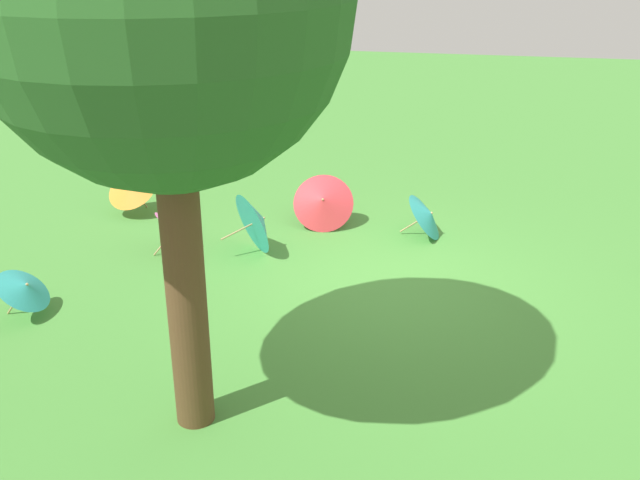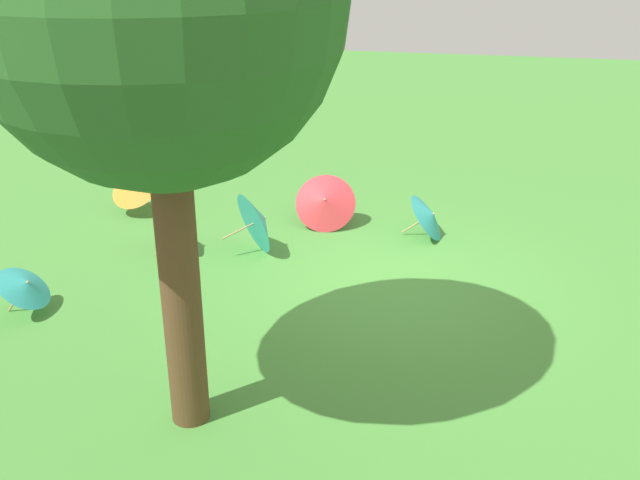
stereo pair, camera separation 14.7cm
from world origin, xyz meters
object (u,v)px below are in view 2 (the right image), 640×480
(parasol_red_0, at_px, (325,201))
(parasol_teal_2, at_px, (25,285))
(parasol_teal_0, at_px, (430,216))
(parasol_pink_2, at_px, (180,225))
(parasol_orange_0, at_px, (134,185))
(parasol_teal_1, at_px, (259,221))
(shade_tree, at_px, (156,2))
(parasol_purple_0, at_px, (137,147))

(parasol_red_0, bearing_deg, parasol_teal_2, 49.97)
(parasol_teal_0, relative_size, parasol_pink_2, 0.86)
(parasol_orange_0, distance_m, parasol_teal_2, 3.43)
(parasol_teal_2, bearing_deg, parasol_teal_1, -132.39)
(shade_tree, relative_size, parasol_purple_0, 5.88)
(shade_tree, height_order, parasol_purple_0, shade_tree)
(parasol_teal_0, height_order, parasol_purple_0, parasol_teal_0)
(parasol_orange_0, height_order, parasol_pink_2, parasol_orange_0)
(parasol_orange_0, bearing_deg, parasol_red_0, -178.55)
(parasol_teal_1, relative_size, parasol_teal_2, 1.42)
(parasol_orange_0, relative_size, parasol_teal_2, 1.38)
(parasol_teal_0, bearing_deg, parasol_red_0, -1.99)
(parasol_pink_2, height_order, parasol_teal_1, parasol_teal_1)
(parasol_orange_0, relative_size, parasol_teal_1, 0.97)
(shade_tree, relative_size, parasol_orange_0, 5.49)
(parasol_orange_0, height_order, parasol_teal_2, parasol_orange_0)
(parasol_teal_0, bearing_deg, parasol_pink_2, 20.10)
(parasol_teal_2, relative_size, parasol_red_0, 0.67)
(parasol_teal_0, xyz_separation_m, parasol_teal_2, (4.57, 3.44, 0.03))
(parasol_red_0, bearing_deg, parasol_teal_1, 55.82)
(shade_tree, xyz_separation_m, parasol_teal_0, (-1.88, -4.94, -3.45))
(parasol_purple_0, xyz_separation_m, parasol_teal_1, (-3.59, 3.51, 0.10))
(parasol_teal_0, distance_m, parasol_teal_1, 2.58)
(parasol_teal_0, xyz_separation_m, parasol_orange_0, (4.81, 0.02, 0.15))
(shade_tree, xyz_separation_m, parasol_teal_2, (2.69, -1.50, -3.42))
(parasol_pink_2, distance_m, parasol_teal_1, 1.15)
(shade_tree, bearing_deg, parasol_teal_1, -82.88)
(parasol_teal_0, bearing_deg, shade_tree, 69.19)
(parasol_pink_2, xyz_separation_m, parasol_red_0, (-1.86, -1.33, 0.03))
(parasol_purple_0, bearing_deg, shade_tree, 118.82)
(parasol_orange_0, xyz_separation_m, parasol_purple_0, (1.15, -2.50, -0.12))
(shade_tree, xyz_separation_m, parasol_purple_0, (4.08, -7.42, -3.43))
(shade_tree, distance_m, parasol_purple_0, 9.13)
(parasol_orange_0, bearing_deg, parasol_purple_0, -65.24)
(parasol_orange_0, xyz_separation_m, parasol_teal_1, (-2.44, 1.01, -0.03))
(shade_tree, distance_m, parasol_red_0, 6.03)
(shade_tree, xyz_separation_m, parasol_orange_0, (2.93, -4.92, -3.30))
(parasol_pink_2, bearing_deg, shade_tree, 113.76)
(shade_tree, height_order, parasol_teal_2, shade_tree)
(parasol_teal_0, relative_size, parasol_orange_0, 0.84)
(parasol_purple_0, bearing_deg, parasol_teal_2, 103.22)
(parasol_purple_0, bearing_deg, parasol_teal_0, 157.43)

